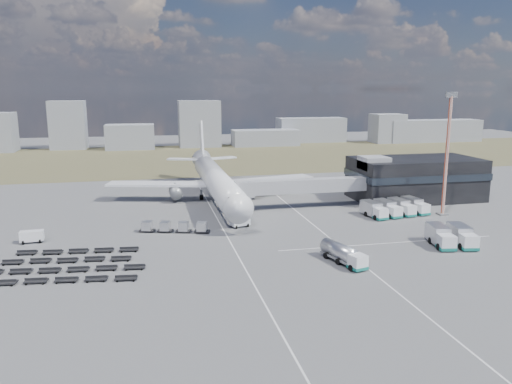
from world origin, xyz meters
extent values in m
plane|color=#565659|center=(0.00, 0.00, 0.00)|extent=(420.00, 420.00, 0.00)
cube|color=brown|center=(0.00, 110.00, 0.01)|extent=(420.00, 90.00, 0.01)
cube|color=silver|center=(-2.00, 5.00, 0.01)|extent=(0.25, 110.00, 0.01)
cube|color=silver|center=(16.00, 5.00, 0.01)|extent=(0.25, 110.00, 0.01)
cube|color=silver|center=(25.00, -8.00, 0.01)|extent=(40.00, 0.25, 0.01)
cube|color=black|center=(48.00, 24.00, 5.00)|extent=(30.00, 16.00, 10.00)
cube|color=#262D38|center=(48.00, 24.00, 6.20)|extent=(30.40, 16.40, 1.60)
cube|color=#939399|center=(36.00, 22.00, 9.50)|extent=(6.00, 6.00, 3.00)
cube|color=#939399|center=(18.10, 20.50, 5.10)|extent=(29.80, 3.00, 3.00)
cube|color=#939399|center=(4.70, 20.00, 5.10)|extent=(4.00, 3.60, 3.40)
cylinder|color=slate|center=(6.20, 20.50, 2.55)|extent=(0.70, 0.70, 5.10)
cylinder|color=black|center=(6.20, 20.50, 0.45)|extent=(1.40, 0.90, 1.40)
cylinder|color=white|center=(0.00, 30.00, 5.30)|extent=(5.60, 48.00, 5.60)
cone|color=white|center=(0.00, 3.50, 5.30)|extent=(5.60, 5.00, 5.60)
cone|color=white|center=(0.00, 58.00, 6.10)|extent=(5.60, 8.00, 5.60)
cube|color=black|center=(0.00, 5.50, 6.10)|extent=(2.20, 2.00, 0.80)
cube|color=white|center=(-13.00, 35.00, 4.10)|extent=(25.59, 11.38, 0.50)
cube|color=white|center=(13.00, 35.00, 4.10)|extent=(25.59, 11.38, 0.50)
cylinder|color=slate|center=(-9.50, 33.00, 2.40)|extent=(3.00, 5.00, 3.00)
cylinder|color=slate|center=(9.50, 33.00, 2.40)|extent=(3.00, 5.00, 3.00)
cube|color=white|center=(-5.50, 60.00, 6.50)|extent=(9.49, 5.63, 0.35)
cube|color=white|center=(5.50, 60.00, 6.50)|extent=(9.49, 5.63, 0.35)
cube|color=white|center=(0.00, 61.00, 11.80)|extent=(0.50, 9.06, 11.45)
cylinder|color=slate|center=(0.00, 9.00, 1.25)|extent=(0.50, 0.50, 2.50)
cylinder|color=slate|center=(-3.20, 34.00, 1.25)|extent=(0.60, 0.60, 2.50)
cylinder|color=slate|center=(3.20, 34.00, 1.25)|extent=(0.60, 0.60, 2.50)
cylinder|color=black|center=(0.00, 9.00, 0.50)|extent=(0.50, 1.20, 1.20)
cube|color=gray|center=(-49.78, 152.47, 10.67)|extent=(15.17, 12.00, 21.34)
cube|color=gray|center=(-22.95, 145.30, 5.49)|extent=(21.18, 12.00, 10.97)
cube|color=gray|center=(8.48, 148.63, 10.62)|extent=(18.85, 12.00, 21.23)
cube|color=gray|center=(39.44, 146.11, 3.75)|extent=(31.22, 12.00, 7.51)
cube|color=gray|center=(66.10, 157.88, 6.06)|extent=(34.02, 12.00, 12.12)
cube|color=gray|center=(102.41, 146.52, 7.10)|extent=(15.32, 12.00, 14.20)
cube|color=gray|center=(127.31, 146.07, 5.52)|extent=(49.80, 12.00, 11.04)
cube|color=white|center=(14.20, -19.31, 1.35)|extent=(2.76, 2.76, 2.14)
cube|color=#147166|center=(14.20, -19.31, 0.51)|extent=(2.87, 2.87, 0.47)
cylinder|color=silver|center=(12.96, -14.91, 1.77)|extent=(4.14, 7.36, 2.33)
cube|color=slate|center=(12.96, -14.91, 0.70)|extent=(4.05, 7.34, 0.33)
cylinder|color=black|center=(13.34, -16.25, 0.47)|extent=(2.61, 1.64, 1.03)
cube|color=white|center=(1.50, 8.00, 0.80)|extent=(4.12, 3.10, 1.61)
cube|color=white|center=(-36.01, 5.69, 1.06)|extent=(4.02, 2.04, 2.12)
cube|color=white|center=(14.74, 39.18, 1.82)|extent=(5.15, 7.37, 3.19)
cube|color=#147166|center=(14.74, 39.18, 0.51)|extent=(5.30, 7.52, 0.51)
cube|color=white|center=(32.44, -13.78, 1.44)|extent=(2.94, 2.85, 2.44)
cube|color=#147166|center=(32.44, -13.78, 0.50)|extent=(3.07, 2.98, 0.50)
cube|color=silver|center=(33.11, -9.95, 1.89)|extent=(3.51, 5.49, 2.89)
cube|color=white|center=(36.16, -14.43, 1.44)|extent=(2.94, 2.85, 2.44)
cube|color=#147166|center=(36.16, -14.43, 0.50)|extent=(3.07, 2.98, 0.50)
cube|color=silver|center=(36.83, -10.60, 1.89)|extent=(3.51, 5.49, 2.89)
cube|color=white|center=(30.73, 6.92, 1.35)|extent=(2.72, 2.63, 2.28)
cube|color=#147166|center=(30.73, 6.92, 0.47)|extent=(2.84, 2.75, 0.47)
cube|color=silver|center=(30.16, 10.50, 1.77)|extent=(3.22, 5.11, 2.70)
cube|color=white|center=(34.22, 7.47, 1.35)|extent=(2.72, 2.63, 2.28)
cube|color=#147166|center=(34.22, 7.47, 0.47)|extent=(2.84, 2.75, 0.47)
cube|color=silver|center=(33.64, 11.06, 1.77)|extent=(3.22, 5.11, 2.70)
cube|color=white|center=(37.70, 8.03, 1.35)|extent=(2.72, 2.63, 2.28)
cube|color=#147166|center=(37.70, 8.03, 0.47)|extent=(2.84, 2.75, 0.47)
cube|color=silver|center=(37.13, 11.62, 1.77)|extent=(3.22, 5.11, 2.70)
cube|color=white|center=(41.19, 8.59, 1.35)|extent=(2.72, 2.63, 2.28)
cube|color=#147166|center=(41.19, 8.59, 0.47)|extent=(2.84, 2.75, 0.47)
cube|color=silver|center=(40.61, 12.18, 1.77)|extent=(3.22, 5.11, 2.70)
cube|color=black|center=(-16.28, 8.18, 0.33)|extent=(3.18, 2.43, 0.20)
cube|color=silver|center=(-16.28, 8.18, 1.25)|extent=(2.14, 2.14, 1.63)
cube|color=black|center=(-12.94, 7.24, 0.33)|extent=(3.18, 2.43, 0.20)
cube|color=silver|center=(-12.94, 7.24, 1.25)|extent=(2.14, 2.14, 1.63)
cube|color=black|center=(-9.59, 6.31, 0.33)|extent=(3.18, 2.43, 0.20)
cube|color=silver|center=(-9.59, 6.31, 1.25)|extent=(2.14, 2.14, 1.63)
cube|color=black|center=(-6.25, 5.37, 0.33)|extent=(3.18, 2.43, 0.20)
cube|color=silver|center=(-6.25, 5.37, 1.25)|extent=(2.14, 2.14, 1.63)
cube|color=black|center=(-29.43, -14.65, 0.37)|extent=(24.54, 4.30, 0.74)
cube|color=black|center=(-28.94, -10.39, 0.37)|extent=(24.54, 4.30, 0.74)
cube|color=black|center=(-28.46, -6.12, 0.37)|extent=(20.48, 3.84, 0.74)
cube|color=black|center=(-27.97, -1.86, 0.37)|extent=(20.48, 3.84, 0.74)
cylinder|color=#C13F1E|center=(45.69, 8.16, 12.49)|extent=(0.70, 0.70, 24.98)
cube|color=slate|center=(45.69, 8.16, 25.28)|extent=(2.46, 0.91, 1.20)
cube|color=#565659|center=(45.69, 8.16, 0.15)|extent=(2.00, 2.00, 0.30)
camera|label=1|loc=(-15.53, -84.64, 26.43)|focal=35.00mm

